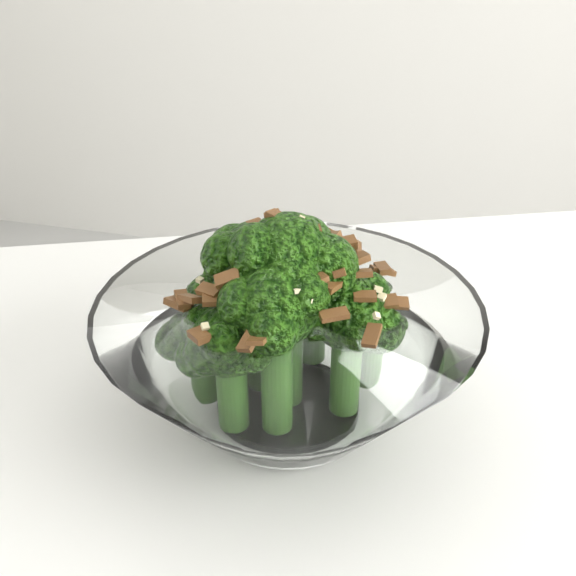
# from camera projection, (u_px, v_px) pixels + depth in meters

# --- Properties ---
(broccoli_dish) EXTENTS (0.25, 0.25, 0.16)m
(broccoli_dish) POSITION_uv_depth(u_px,v_px,m) (286.00, 345.00, 0.43)
(broccoli_dish) COLOR white
(broccoli_dish) RESTS_ON table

